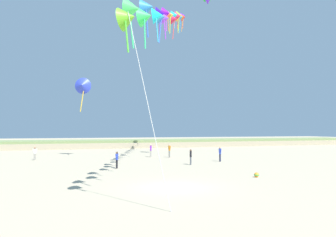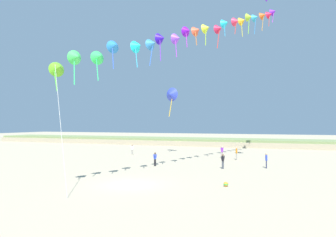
{
  "view_description": "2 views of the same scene",
  "coord_description": "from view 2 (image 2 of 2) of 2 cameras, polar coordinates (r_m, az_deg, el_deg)",
  "views": [
    {
      "loc": [
        -5.83,
        -17.8,
        3.56
      ],
      "look_at": [
        3.64,
        12.96,
        4.79
      ],
      "focal_mm": 32.0,
      "sensor_mm": 36.0,
      "label": 1
    },
    {
      "loc": [
        11.08,
        -21.2,
        4.83
      ],
      "look_at": [
        0.03,
        8.42,
        5.36
      ],
      "focal_mm": 32.0,
      "sensor_mm": 36.0,
      "label": 2
    }
  ],
  "objects": [
    {
      "name": "dune_ridge",
      "position": [
        66.73,
        10.9,
        -4.46
      ],
      "size": [
        120.0,
        10.69,
        1.51
      ],
      "color": "tan",
      "rests_on": "ground"
    },
    {
      "name": "person_far_center",
      "position": [
        40.86,
        12.92,
        -6.33
      ],
      "size": [
        0.23,
        0.6,
        1.72
      ],
      "color": "gray",
      "rests_on": "ground"
    },
    {
      "name": "beach_ball",
      "position": [
        23.86,
        10.96,
        -12.19
      ],
      "size": [
        0.36,
        0.36,
        0.36
      ],
      "color": "orange",
      "rests_on": "ground"
    },
    {
      "name": "person_far_left",
      "position": [
        47.06,
        -6.84,
        -5.75
      ],
      "size": [
        0.53,
        0.31,
        1.56
      ],
      "color": "gray",
      "rests_on": "ground"
    },
    {
      "name": "kite_banner_string",
      "position": [
        34.72,
        6.89,
        16.49
      ],
      "size": [
        15.2,
        32.52,
        22.4
      ],
      "color": "#66C124"
    },
    {
      "name": "person_mid_center",
      "position": [
        34.26,
        -2.49,
        -7.55
      ],
      "size": [
        0.38,
        0.49,
        1.56
      ],
      "color": "black",
      "rests_on": "ground"
    },
    {
      "name": "person_near_right",
      "position": [
        32.73,
        10.41,
        -7.82
      ],
      "size": [
        0.4,
        0.49,
        1.59
      ],
      "color": "#474C56",
      "rests_on": "ground"
    },
    {
      "name": "person_near_left",
      "position": [
        34.25,
        18.23,
        -7.41
      ],
      "size": [
        0.23,
        0.58,
        1.66
      ],
      "color": "#282D4C",
      "rests_on": "ground"
    },
    {
      "name": "person_far_right",
      "position": [
        42.48,
        10.25,
        -6.16
      ],
      "size": [
        0.41,
        0.53,
        1.69
      ],
      "color": "gray",
      "rests_on": "ground"
    },
    {
      "name": "large_kite_mid_trail",
      "position": [
        47.68,
        0.53,
        4.61
      ],
      "size": [
        2.3,
        1.33,
        4.64
      ],
      "color": "blue"
    },
    {
      "name": "ground_plane",
      "position": [
        24.4,
        -7.16,
        -12.38
      ],
      "size": [
        240.0,
        240.0,
        0.0
      ],
      "primitive_type": "plane",
      "color": "tan"
    }
  ]
}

